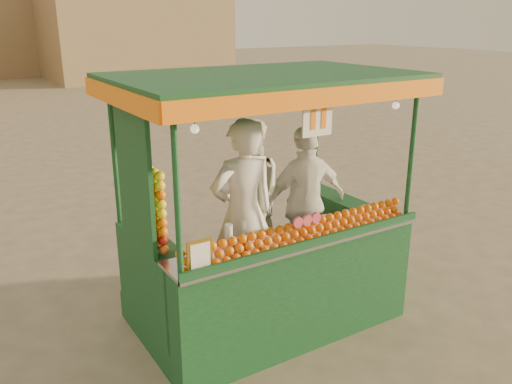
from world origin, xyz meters
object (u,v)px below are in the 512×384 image
vendor_middle (248,195)px  vendor_right (305,202)px  vendor_left (243,214)px  juice_cart (264,250)px

vendor_middle → vendor_right: (0.47, -0.46, -0.03)m
vendor_left → vendor_right: bearing=-165.8°
vendor_left → vendor_middle: (0.45, 0.65, -0.08)m
juice_cart → vendor_left: 0.46m
juice_cart → vendor_middle: (0.25, 0.73, 0.33)m
vendor_left → vendor_middle: size_ratio=1.09×
juice_cart → vendor_middle: size_ratio=1.63×
vendor_left → vendor_middle: 0.79m
vendor_left → vendor_right: vendor_left is taller
juice_cart → vendor_right: (0.72, 0.27, 0.31)m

